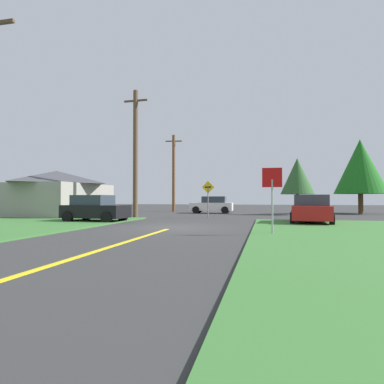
% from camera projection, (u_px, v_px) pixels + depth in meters
% --- Properties ---
extents(ground_plane, '(120.00, 120.00, 0.00)m').
position_uv_depth(ground_plane, '(174.00, 227.00, 15.24)').
color(ground_plane, '#333333').
extents(lane_stripe_center, '(0.20, 14.00, 0.01)m').
position_uv_depth(lane_stripe_center, '(78.00, 257.00, 7.46)').
color(lane_stripe_center, yellow).
rests_on(lane_stripe_center, ground).
extents(stop_sign, '(0.75, 0.07, 2.60)m').
position_uv_depth(stop_sign, '(272.00, 188.00, 12.04)').
color(stop_sign, '#9EA0A8').
rests_on(stop_sign, ground).
extents(car_on_crossroad, '(2.52, 4.47, 1.62)m').
position_uv_depth(car_on_crossroad, '(311.00, 209.00, 17.68)').
color(car_on_crossroad, red).
rests_on(car_on_crossroad, ground).
extents(car_approaching_junction, '(4.08, 1.98, 1.62)m').
position_uv_depth(car_approaching_junction, '(212.00, 205.00, 30.11)').
color(car_approaching_junction, white).
rests_on(car_approaching_junction, ground).
extents(parked_car_near_building, '(3.91, 2.23, 1.62)m').
position_uv_depth(parked_car_near_building, '(95.00, 209.00, 18.78)').
color(parked_car_near_building, black).
rests_on(parked_car_near_building, ground).
extents(utility_pole_mid, '(1.80, 0.35, 9.28)m').
position_uv_depth(utility_pole_mid, '(135.00, 153.00, 22.56)').
color(utility_pole_mid, brown).
rests_on(utility_pole_mid, ground).
extents(utility_pole_far, '(1.80, 0.40, 8.41)m').
position_uv_depth(utility_pole_far, '(174.00, 172.00, 34.16)').
color(utility_pole_far, brown).
rests_on(utility_pole_far, ground).
extents(direction_sign, '(0.91, 0.08, 2.69)m').
position_uv_depth(direction_sign, '(208.00, 195.00, 22.50)').
color(direction_sign, slate).
rests_on(direction_sign, ground).
extents(oak_tree_left, '(2.90, 2.90, 5.00)m').
position_uv_depth(oak_tree_left, '(297.00, 176.00, 27.39)').
color(oak_tree_left, brown).
rests_on(oak_tree_left, ground).
extents(pine_tree_center, '(4.67, 4.67, 7.01)m').
position_uv_depth(pine_tree_center, '(360.00, 167.00, 29.24)').
color(pine_tree_center, brown).
rests_on(pine_tree_center, ground).
extents(barn, '(6.64, 7.26, 3.67)m').
position_uv_depth(barn, '(56.00, 193.00, 25.21)').
color(barn, gray).
rests_on(barn, ground).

